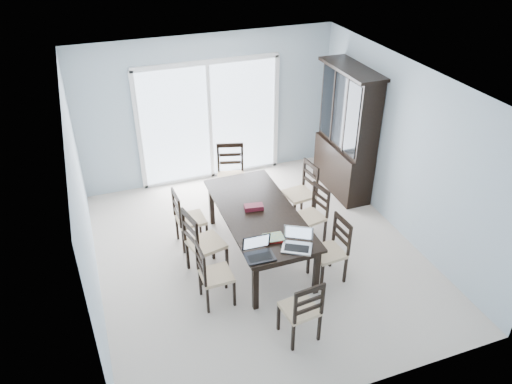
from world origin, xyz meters
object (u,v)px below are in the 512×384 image
chair_left_far (184,213)px  chair_end_far (231,168)px  dining_table (259,216)px  chair_left_mid (199,238)px  hot_tub (157,133)px  chair_right_near (334,243)px  cell_phone (285,246)px  game_box (254,207)px  china_hutch (346,133)px  laptop_silver (297,245)px  chair_right_mid (315,208)px  chair_left_near (209,269)px  laptop_dark (260,254)px  chair_right_far (304,186)px  chair_end_near (304,306)px

chair_left_far → chair_end_far: 1.41m
dining_table → chair_end_far: 1.57m
chair_left_mid → hot_tub: (0.12, 3.68, -0.09)m
chair_right_near → cell_phone: chair_right_near is taller
hot_tub → game_box: bearing=-78.0°
chair_end_far → china_hutch: bearing=-173.7°
cell_phone → laptop_silver: bearing=-29.2°
chair_right_mid → hot_tub: size_ratio=0.48×
chair_left_near → hot_tub: (0.14, 4.25, -0.02)m
laptop_dark → cell_phone: bearing=17.3°
chair_left_far → dining_table: bearing=55.1°
dining_table → cell_phone: 0.85m
hot_tub → chair_left_far: bearing=-92.9°
chair_end_far → cell_phone: chair_end_far is taller
chair_left_far → chair_right_far: chair_right_far is taller
game_box → chair_left_far: bearing=150.0°
chair_right_far → laptop_silver: chair_right_far is taller
cell_phone → laptop_dark: bearing=-157.1°
laptop_dark → game_box: laptop_dark is taller
dining_table → chair_left_far: chair_left_far is taller
chair_left_mid → chair_end_far: (0.98, 1.70, -0.00)m
chair_right_near → laptop_silver: 0.69m
chair_left_mid → game_box: (0.85, 0.21, 0.16)m
hot_tub → cell_phone: bearing=-79.5°
laptop_dark → chair_right_mid: bearing=41.7°
chair_left_near → chair_end_near: size_ratio=1.00×
dining_table → game_box: size_ratio=8.38×
chair_left_near → chair_left_far: 1.30m
chair_right_mid → china_hutch: bearing=-54.5°
chair_left_near → game_box: 1.20m
chair_right_mid → cell_phone: 1.30m
chair_left_mid → chair_right_mid: size_ratio=1.15×
chair_end_far → cell_phone: bearing=104.3°
cell_phone → chair_right_near: bearing=12.4°
chair_left_far → chair_right_far: bearing=90.0°
laptop_silver → laptop_dark: bearing=-149.0°
chair_left_far → chair_end_near: chair_left_far is taller
chair_right_mid → laptop_dark: (-1.25, -1.03, 0.27)m
dining_table → chair_left_near: 1.16m
dining_table → game_box: game_box is taller
chair_end_near → hot_tub: hot_tub is taller
game_box → chair_right_far: bearing=29.3°
laptop_silver → game_box: laptop_silver is taller
dining_table → chair_right_far: bearing=33.8°
chair_left_mid → chair_right_mid: bearing=84.3°
laptop_dark → cell_phone: laptop_dark is taller
chair_right_near → chair_right_far: (0.24, 1.46, 0.02)m
chair_right_far → cell_phone: (-0.98, -1.52, 0.17)m
chair_end_far → chair_left_far: bearing=59.3°
chair_end_far → laptop_dark: 2.55m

